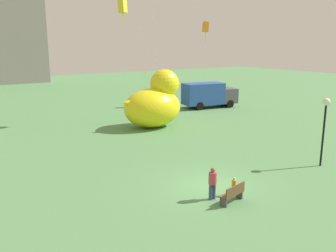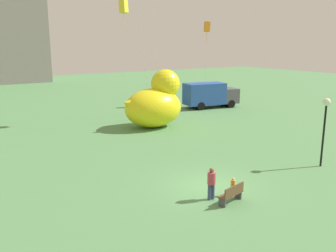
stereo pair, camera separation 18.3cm
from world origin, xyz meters
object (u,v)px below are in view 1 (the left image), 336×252
Objects in this scene: person_adult at (213,182)px; box_truck at (209,95)px; park_bench at (233,193)px; lamppost at (325,114)px; kite_orange at (206,27)px; person_child at (234,185)px; kite_yellow at (123,7)px; giant_inflatable_duck at (155,103)px.

box_truck is at bearing 51.12° from person_adult.
park_bench is 0.36× the size of lamppost.
kite_orange is at bearing 54.14° from park_bench.
kite_yellow is (3.35, 18.45, 9.91)m from person_child.
person_adult is 0.38× the size of lamppost.
giant_inflatable_duck is (5.68, 14.75, 1.27)m from person_adult.
person_child is 28.32m from kite_orange.
park_bench is at bearing -173.12° from lamppost.
person_adult is 15.85m from giant_inflatable_duck.
kite_orange is at bearing 52.17° from person_adult.
kite_yellow is (-11.35, -1.47, 8.97)m from box_truck.
park_bench is 0.16× the size of kite_orange.
giant_inflatable_duck reaches higher than person_child.
kite_yellow is at bearing -172.60° from box_truck.
lamppost is 0.38× the size of kite_yellow.
park_bench is 8.65m from lamppost.
kite_orange reaches higher than person_adult.
person_child is at bearing -125.54° from kite_orange.
kite_orange is (16.90, 21.76, 8.18)m from person_adult.
lamppost is at bearing 0.93° from person_adult.
lamppost is (8.70, 0.14, 2.32)m from person_adult.
giant_inflatable_duck reaches higher than lamppost.
person_adult reaches higher than park_bench.
kite_orange is 12.90m from kite_yellow.
box_truck is (15.34, 20.56, 0.98)m from park_bench.
lamppost is at bearing -78.31° from giant_inflatable_duck.
person_child is 0.22× the size of lamppost.
kite_orange reaches higher than park_bench.
giant_inflatable_duck is at bearing -72.19° from kite_yellow.
giant_inflatable_duck reaches higher than person_adult.
giant_inflatable_duck is 14.95m from lamppost.
lamppost is 20.94m from box_truck.
box_truck is at bearing 53.27° from park_bench.
lamppost is (3.02, -14.61, 1.05)m from giant_inflatable_duck.
person_child is (1.21, -0.20, -0.37)m from person_adult.
kite_orange is (11.22, 7.02, 6.91)m from giant_inflatable_duck.
lamppost is at bearing 6.88° from park_bench.
park_bench is 0.23× the size of box_truck.
lamppost is (8.14, 0.98, 2.74)m from park_bench.
giant_inflatable_duck is at bearing 73.34° from person_child.
box_truck is (7.20, 19.58, -1.76)m from lamppost.
person_adult is at bearing 170.37° from person_child.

